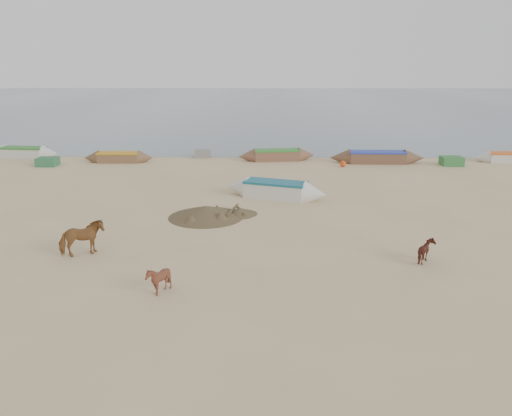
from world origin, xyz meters
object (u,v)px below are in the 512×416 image
Objects in this scene: cow_adult at (82,238)px; calf_right at (427,252)px; near_canoe at (276,190)px; calf_front at (158,279)px.

cow_adult is 13.06m from calf_right.
cow_adult is 1.90× the size of calf_right.
near_canoe is (7.61, 8.82, -0.24)m from cow_adult.
calf_right is at bearing 88.71° from calf_front.
calf_front reaches higher than calf_right.
calf_front is 12.75m from near_canoe.
calf_front reaches higher than near_canoe.
cow_adult is at bearing -149.89° from calf_front.
calf_front is 9.83m from calf_right.
cow_adult is at bearing 96.10° from calf_right.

